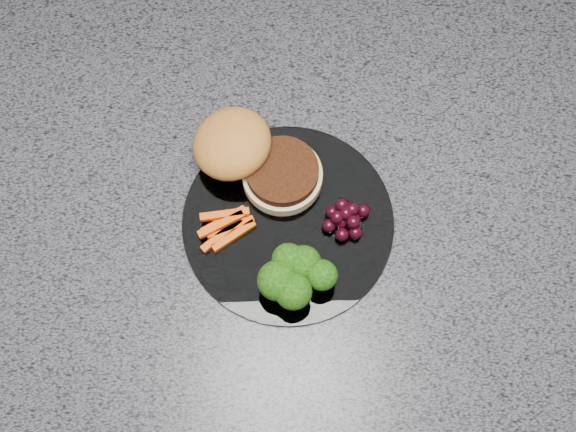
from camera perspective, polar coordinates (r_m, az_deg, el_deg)
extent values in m
plane|color=#A09286|center=(1.87, -0.55, -8.66)|extent=(4.00, 4.00, 0.00)
cube|color=brown|center=(1.45, -0.71, -5.24)|extent=(1.20, 0.60, 0.86)
cube|color=#4F4F59|center=(1.02, -1.00, 1.31)|extent=(1.20, 0.60, 0.04)
cylinder|color=white|center=(0.98, 0.00, -0.46)|extent=(0.26, 0.26, 0.01)
cylinder|color=beige|center=(0.99, -0.40, 2.83)|extent=(0.12, 0.12, 0.02)
cylinder|color=#3C190B|center=(0.98, -0.41, 3.21)|extent=(0.11, 0.11, 0.01)
ellipsoid|color=#A26E28|center=(0.99, -3.99, 4.98)|extent=(0.12, 0.12, 0.05)
cube|color=#E54B03|center=(0.98, -4.59, -0.33)|extent=(0.06, 0.04, 0.01)
cube|color=#E54B03|center=(0.98, -4.11, -0.82)|extent=(0.06, 0.03, 0.01)
cube|color=#E54B03|center=(0.97, -4.74, -1.35)|extent=(0.05, 0.05, 0.01)
cube|color=#E54B03|center=(0.97, -4.52, 0.10)|extent=(0.06, 0.02, 0.01)
cube|color=#E54B03|center=(0.97, -4.80, -0.60)|extent=(0.06, 0.04, 0.01)
cube|color=#E54B03|center=(0.97, -3.88, -1.42)|extent=(0.05, 0.04, 0.01)
cylinder|color=olive|center=(0.95, -0.71, -5.03)|extent=(0.02, 0.02, 0.02)
ellipsoid|color=#0F3A07|center=(0.92, -0.73, -4.61)|extent=(0.05, 0.05, 0.04)
cylinder|color=olive|center=(0.95, 1.09, -3.75)|extent=(0.01, 0.01, 0.02)
ellipsoid|color=#0F3A07|center=(0.93, 1.11, -3.34)|extent=(0.04, 0.04, 0.04)
cylinder|color=olive|center=(0.94, 0.37, -5.76)|extent=(0.02, 0.02, 0.02)
ellipsoid|color=#0F3A07|center=(0.92, 0.38, -5.38)|extent=(0.04, 0.04, 0.04)
cylinder|color=olive|center=(0.95, 2.37, -4.58)|extent=(0.01, 0.01, 0.02)
ellipsoid|color=#0F3A07|center=(0.93, 2.43, -4.22)|extent=(0.04, 0.04, 0.03)
cylinder|color=olive|center=(0.95, 0.03, -3.52)|extent=(0.01, 0.01, 0.02)
ellipsoid|color=#0F3A07|center=(0.93, 0.03, -3.12)|extent=(0.04, 0.04, 0.04)
sphere|color=black|center=(0.97, 3.78, -0.43)|extent=(0.02, 0.02, 0.02)
sphere|color=black|center=(0.98, 4.73, -0.27)|extent=(0.02, 0.02, 0.02)
sphere|color=black|center=(0.98, 4.33, 0.53)|extent=(0.02, 0.02, 0.02)
sphere|color=black|center=(0.98, 3.17, 0.28)|extent=(0.02, 0.02, 0.02)
sphere|color=black|center=(0.97, 2.94, -0.69)|extent=(0.02, 0.02, 0.02)
sphere|color=black|center=(0.97, 3.87, -1.33)|extent=(0.02, 0.02, 0.02)
sphere|color=black|center=(0.97, 4.82, -1.17)|extent=(0.02, 0.02, 0.02)
sphere|color=black|center=(0.98, 5.36, 0.38)|extent=(0.02, 0.02, 0.02)
sphere|color=black|center=(0.96, 4.16, 0.20)|extent=(0.02, 0.02, 0.02)
sphere|color=black|center=(0.96, 3.51, -0.07)|extent=(0.02, 0.02, 0.02)
sphere|color=black|center=(0.96, 4.67, -0.41)|extent=(0.02, 0.02, 0.02)
sphere|color=black|center=(0.97, 3.85, 0.81)|extent=(0.02, 0.02, 0.02)
sphere|color=black|center=(0.97, 4.58, 0.48)|extent=(0.02, 0.02, 0.02)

